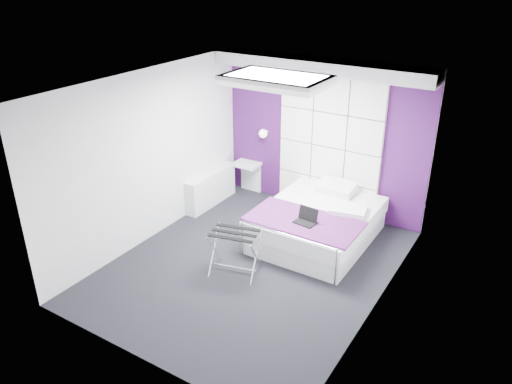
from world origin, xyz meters
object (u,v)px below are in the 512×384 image
bed (318,222)px  luggage_rack (235,252)px  laptop (306,219)px  radiator (211,188)px  wall_lamp (264,133)px  nightstand (247,164)px

bed → luggage_rack: size_ratio=3.11×
laptop → luggage_rack: bearing=-118.6°
bed → laptop: (0.05, -0.52, 0.32)m
bed → luggage_rack: bed is taller
luggage_rack → radiator: bearing=121.1°
wall_lamp → nightstand: (-0.34, -0.04, -0.65)m
radiator → luggage_rack: 2.21m
nightstand → laptop: (1.90, -1.38, 0.03)m
bed → laptop: laptop is taller
radiator → bed: 2.15m
wall_lamp → laptop: bearing=-42.4°
wall_lamp → laptop: wall_lamp is taller
luggage_rack → bed: bearing=53.5°
laptop → wall_lamp: bearing=144.5°
bed → nightstand: (-1.85, 0.87, 0.28)m
bed → nightstand: size_ratio=4.20×
radiator → luggage_rack: bearing=-45.0°
wall_lamp → nightstand: bearing=-173.3°
luggage_rack → laptop: 1.14m
radiator → nightstand: (0.30, 0.72, 0.27)m
bed → radiator: bearing=176.1°
bed → wall_lamp: bearing=149.0°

